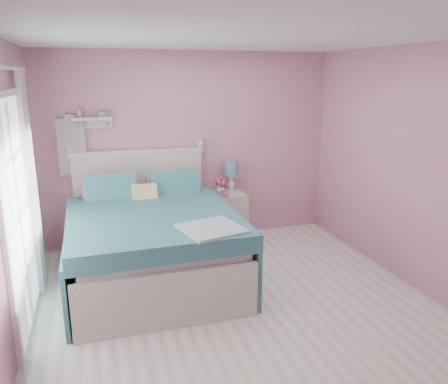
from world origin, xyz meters
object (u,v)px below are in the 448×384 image
table_lamp (231,171)px  teacup (225,193)px  nightstand (228,216)px  bed (152,242)px  vase (221,189)px

table_lamp → teacup: bearing=-125.1°
nightstand → teacup: (-0.09, -0.17, 0.39)m
table_lamp → teacup: (-0.16, -0.22, -0.25)m
bed → vase: 1.44m
teacup → nightstand: bearing=62.0°
table_lamp → teacup: size_ratio=3.83×
teacup → vase: bearing=95.0°
vase → nightstand: bearing=4.9°
table_lamp → vase: 0.29m
nightstand → vase: (-0.10, -0.01, 0.41)m
vase → teacup: bearing=-85.0°
bed → teacup: bed is taller
bed → nightstand: (1.19, 0.89, -0.08)m
bed → teacup: 1.35m
bed → vase: (1.09, 0.88, 0.33)m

